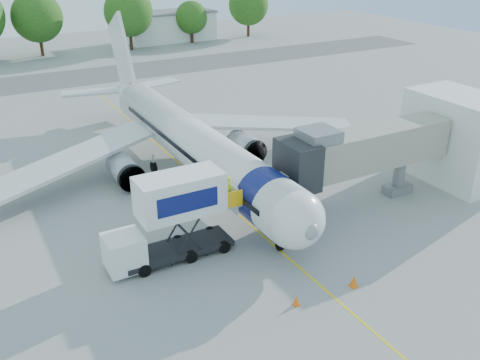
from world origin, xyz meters
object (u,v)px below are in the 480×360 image
jet_bridge (357,152)px  aircraft (190,141)px  catering_hiloader (171,219)px  ground_tug (365,333)px

jet_bridge → aircraft: bearing=125.7°
aircraft → catering_hiloader: aircraft is taller
catering_hiloader → ground_tug: bearing=-66.3°
aircraft → jet_bridge: bearing=-54.3°
catering_hiloader → ground_tug: (5.19, -11.81, -2.02)m
ground_tug → catering_hiloader: bearing=115.7°
jet_bridge → catering_hiloader: size_ratio=1.64×
jet_bridge → catering_hiloader: bearing=-180.0°
jet_bridge → catering_hiloader: 14.35m
catering_hiloader → aircraft: bearing=60.6°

